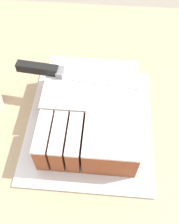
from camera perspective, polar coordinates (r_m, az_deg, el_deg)
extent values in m
plane|color=#9E9384|center=(1.54, 2.48, -22.32)|extent=(8.00, 8.00, 0.00)
cube|color=tan|center=(1.09, 3.38, -16.87)|extent=(1.40, 1.10, 0.93)
cube|color=silver|center=(0.68, 0.00, -2.27)|extent=(0.31, 0.37, 0.01)
cube|color=#994C2D|center=(0.67, 0.40, 3.73)|extent=(0.23, 0.17, 0.08)
cube|color=white|center=(0.64, 0.43, 6.17)|extent=(0.23, 0.17, 0.01)
cube|color=#994C2D|center=(0.60, 4.55, -7.18)|extent=(0.12, 0.11, 0.08)
cube|color=white|center=(0.56, 4.84, -5.09)|extent=(0.12, 0.11, 0.01)
cube|color=#994C2D|center=(0.61, -9.67, -6.27)|extent=(0.03, 0.11, 0.08)
cube|color=white|center=(0.57, -10.27, -4.15)|extent=(0.03, 0.11, 0.01)
cube|color=#994C2D|center=(0.60, -6.44, -6.56)|extent=(0.03, 0.11, 0.08)
cube|color=white|center=(0.56, -6.85, -4.44)|extent=(0.03, 0.11, 0.01)
cube|color=#994C2D|center=(0.60, -3.15, -6.83)|extent=(0.03, 0.11, 0.08)
cube|color=white|center=(0.56, -3.35, -4.72)|extent=(0.03, 0.11, 0.01)
cube|color=silver|center=(0.64, 1.80, 7.11)|extent=(0.20, 0.05, 0.00)
cube|color=slate|center=(0.66, -6.40, 8.56)|extent=(0.02, 0.03, 0.02)
cube|color=black|center=(0.67, -11.30, 9.31)|extent=(0.11, 0.03, 0.02)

